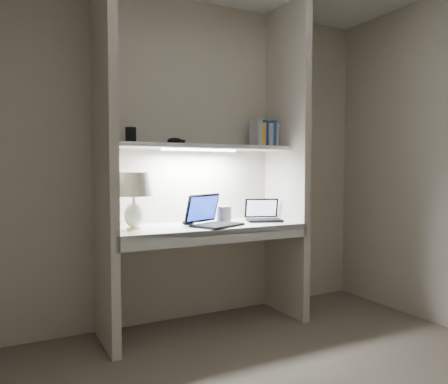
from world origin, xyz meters
TOP-DOWN VIEW (x-y plane):
  - back_wall at (0.00, 1.50)m, footprint 3.20×0.01m
  - alcove_panel_left at (-0.73, 1.23)m, footprint 0.06×0.55m
  - alcove_panel_right at (0.73, 1.23)m, footprint 0.06×0.55m
  - desk at (0.00, 1.23)m, footprint 1.40×0.55m
  - desk_apron at (0.00, 0.96)m, footprint 1.46×0.03m
  - shelf at (0.00, 1.32)m, footprint 1.40×0.36m
  - strip_light at (0.00, 1.32)m, footprint 0.60×0.04m
  - table_lamp at (-0.54, 1.22)m, footprint 0.27×0.27m
  - laptop_main at (0.02, 1.16)m, footprint 0.43×0.41m
  - laptop_netbook at (0.52, 1.24)m, footprint 0.34×0.32m
  - speaker at (0.19, 1.29)m, footprint 0.10×0.07m
  - mouse at (-0.12, 1.27)m, footprint 0.11×0.08m
  - cable_coil at (-0.09, 1.17)m, footprint 0.13×0.13m
  - sticky_note at (-0.55, 1.16)m, footprint 0.09×0.09m
  - book_row at (0.59, 1.35)m, footprint 0.20×0.14m
  - shelf_box at (-0.52, 1.36)m, footprint 0.07×0.05m
  - shelf_gadget at (-0.19, 1.35)m, footprint 0.12×0.09m

SIDE VIEW (x-z plane):
  - desk_apron at x=0.00m, z-range 0.67..0.77m
  - desk at x=0.00m, z-range 0.73..0.77m
  - sticky_note at x=-0.55m, z-range 0.77..0.77m
  - cable_coil at x=-0.09m, z-range 0.77..0.78m
  - mouse at x=-0.12m, z-range 0.77..0.81m
  - laptop_netbook at x=0.52m, z-range 0.72..0.90m
  - laptop_main at x=0.02m, z-range 0.71..0.94m
  - speaker at x=0.19m, z-range 0.77..0.90m
  - table_lamp at x=-0.54m, z-range 0.84..1.23m
  - back_wall at x=0.00m, z-range 0.00..2.50m
  - alcove_panel_left at x=-0.73m, z-range 0.00..2.50m
  - alcove_panel_right at x=0.73m, z-range 0.00..2.50m
  - strip_light at x=0.00m, z-range 1.32..1.34m
  - shelf at x=0.00m, z-range 1.34..1.36m
  - shelf_gadget at x=-0.19m, z-range 1.37..1.42m
  - shelf_box at x=-0.52m, z-range 1.36..1.48m
  - book_row at x=0.59m, z-range 1.36..1.57m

